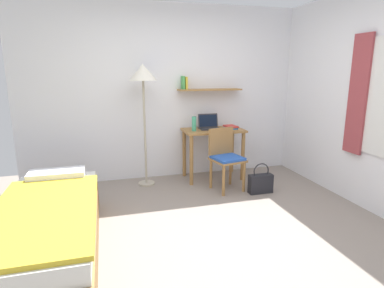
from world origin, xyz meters
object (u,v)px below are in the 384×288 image
(desk, at_px, (213,140))
(book_stack, at_px, (231,127))
(bed, at_px, (48,228))
(laptop, at_px, (209,125))
(standing_lamp, at_px, (143,80))
(desk_chair, at_px, (225,156))
(handbag, at_px, (261,183))
(water_bottle, at_px, (194,124))

(desk, height_order, book_stack, book_stack)
(bed, distance_m, desk, 2.67)
(bed, relative_size, book_stack, 8.36)
(bed, bearing_deg, laptop, 38.24)
(standing_lamp, height_order, laptop, standing_lamp)
(desk_chair, height_order, book_stack, desk_chair)
(standing_lamp, xyz_separation_m, handbag, (1.46, -0.76, -1.37))
(book_stack, bearing_deg, standing_lamp, 179.64)
(standing_lamp, bearing_deg, desk, 0.49)
(desk_chair, bearing_deg, bed, -153.21)
(desk, height_order, handbag, desk)
(desk_chair, bearing_deg, laptop, 95.72)
(bed, bearing_deg, desk, 36.31)
(desk_chair, distance_m, book_stack, 0.62)
(desk, distance_m, water_bottle, 0.42)
(laptop, bearing_deg, book_stack, -16.71)
(standing_lamp, distance_m, water_bottle, 0.96)
(bed, distance_m, book_stack, 2.92)
(bed, relative_size, handbag, 4.85)
(desk_chair, relative_size, handbag, 2.03)
(bed, relative_size, desk, 2.27)
(desk_chair, xyz_separation_m, standing_lamp, (-1.05, 0.48, 1.04))
(standing_lamp, xyz_separation_m, book_stack, (1.31, -0.01, -0.72))
(bed, height_order, handbag, bed)
(bed, distance_m, laptop, 2.72)
(book_stack, bearing_deg, handbag, -78.76)
(desk, relative_size, laptop, 2.84)
(desk_chair, distance_m, handbag, 0.60)
(book_stack, relative_size, handbag, 0.58)
(bed, distance_m, handbag, 2.68)
(laptop, distance_m, handbag, 1.18)
(bed, xyz_separation_m, laptop, (2.09, 1.65, 0.59))
(desk_chair, xyz_separation_m, handbag, (0.41, -0.28, -0.34))
(standing_lamp, bearing_deg, desk_chair, -24.44)
(laptop, height_order, handbag, laptop)
(desk_chair, bearing_deg, desk, 91.45)
(bed, distance_m, water_bottle, 2.45)
(desk, relative_size, book_stack, 3.68)
(bed, xyz_separation_m, water_bottle, (1.82, 1.52, 0.64))
(laptop, bearing_deg, desk_chair, -84.28)
(water_bottle, relative_size, handbag, 0.51)
(desk_chair, relative_size, water_bottle, 3.98)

